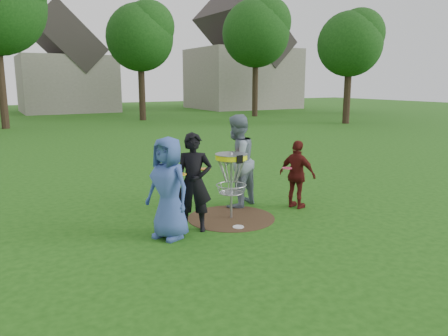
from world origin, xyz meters
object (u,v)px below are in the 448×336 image
player_maroon (297,175)px  player_black (194,182)px  player_grey (237,161)px  player_blue (168,188)px  disc_golf_basket (231,170)px

player_maroon → player_black: bearing=75.0°
player_grey → player_blue: bearing=4.8°
player_black → player_grey: 1.84m
player_grey → player_black: bearing=9.6°
player_black → player_grey: bearing=62.9°
player_blue → player_grey: size_ratio=0.89×
player_blue → player_black: player_black is taller
player_grey → player_maroon: bearing=120.4°
player_blue → player_maroon: bearing=70.8°
disc_golf_basket → player_blue: bearing=-164.3°
player_maroon → disc_golf_basket: size_ratio=1.09×
disc_golf_basket → player_maroon: bearing=-2.0°
player_black → player_maroon: bearing=34.5°
player_blue → player_black: (0.56, 0.14, 0.01)m
player_grey → player_maroon: 1.37m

